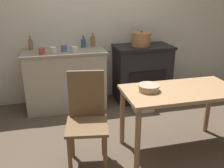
{
  "coord_description": "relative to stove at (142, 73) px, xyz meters",
  "views": [
    {
      "loc": [
        -0.73,
        -2.34,
        1.68
      ],
      "look_at": [
        0.0,
        0.55,
        0.58
      ],
      "focal_mm": 40.0,
      "sensor_mm": 36.0,
      "label": 1
    }
  ],
  "objects": [
    {
      "name": "stove",
      "position": [
        0.0,
        0.0,
        0.0
      ],
      "size": [
        0.9,
        0.56,
        0.89
      ],
      "color": "black",
      "rests_on": "ground_plane"
    },
    {
      "name": "cup_center_right",
      "position": [
        -1.52,
        -0.19,
        0.48
      ],
      "size": [
        0.08,
        0.08,
        0.09
      ],
      "primitive_type": "cylinder",
      "color": "#B74C42",
      "rests_on": "counter_cabinet"
    },
    {
      "name": "cup_center",
      "position": [
        -1.22,
        -0.09,
        0.48
      ],
      "size": [
        0.08,
        0.08,
        0.09
      ],
      "primitive_type": "cylinder",
      "color": "#4C6B99",
      "rests_on": "counter_cabinet"
    },
    {
      "name": "mixing_bowl_large",
      "position": [
        -0.47,
        -1.41,
        0.31
      ],
      "size": [
        0.23,
        0.23,
        0.07
      ],
      "color": "tan",
      "rests_on": "work_table"
    },
    {
      "name": "cup_center_left",
      "position": [
        -1.08,
        -0.17,
        0.48
      ],
      "size": [
        0.09,
        0.09,
        0.08
      ],
      "primitive_type": "cylinder",
      "color": "silver",
      "rests_on": "counter_cabinet"
    },
    {
      "name": "flour_sack",
      "position": [
        -0.13,
        -0.44,
        -0.28
      ],
      "size": [
        0.3,
        0.21,
        0.34
      ],
      "primitive_type": "cube",
      "color": "beige",
      "rests_on": "ground_plane"
    },
    {
      "name": "wall_back",
      "position": [
        -0.68,
        0.3,
        0.83
      ],
      "size": [
        8.0,
        0.07,
        2.55
      ],
      "color": "beige",
      "rests_on": "ground_plane"
    },
    {
      "name": "chair",
      "position": [
        -1.12,
        -1.44,
        0.07
      ],
      "size": [
        0.46,
        0.46,
        0.96
      ],
      "rotation": [
        0.0,
        0.0,
        -0.16
      ],
      "color": "brown",
      "rests_on": "ground_plane"
    },
    {
      "name": "bottle_left",
      "position": [
        -0.92,
        0.12,
        0.51
      ],
      "size": [
        0.07,
        0.07,
        0.17
      ],
      "color": "#3D5675",
      "rests_on": "counter_cabinet"
    },
    {
      "name": "work_table",
      "position": [
        -0.12,
        -1.45,
        0.17
      ],
      "size": [
        1.21,
        0.61,
        0.72
      ],
      "color": "#A87F56",
      "rests_on": "ground_plane"
    },
    {
      "name": "counter_cabinet",
      "position": [
        -1.22,
        -0.02,
        -0.0
      ],
      "size": [
        1.18,
        0.59,
        0.89
      ],
      "color": "#B2A893",
      "rests_on": "ground_plane"
    },
    {
      "name": "cup_mid_right",
      "position": [
        -1.37,
        -0.16,
        0.48
      ],
      "size": [
        0.09,
        0.09,
        0.08
      ],
      "primitive_type": "cylinder",
      "color": "silver",
      "rests_on": "counter_cabinet"
    },
    {
      "name": "bottle_far_left",
      "position": [
        -1.68,
        0.12,
        0.52
      ],
      "size": [
        0.06,
        0.06,
        0.21
      ],
      "color": "olive",
      "rests_on": "counter_cabinet"
    },
    {
      "name": "bottle_mid_left",
      "position": [
        -0.76,
        0.16,
        0.52
      ],
      "size": [
        0.07,
        0.07,
        0.21
      ],
      "color": "olive",
      "rests_on": "counter_cabinet"
    },
    {
      "name": "stock_pot",
      "position": [
        -0.04,
        -0.01,
        0.55
      ],
      "size": [
        0.31,
        0.31,
        0.23
      ],
      "color": "#B77A47",
      "rests_on": "stove"
    },
    {
      "name": "ground_plane",
      "position": [
        -0.68,
        -1.29,
        -0.45
      ],
      "size": [
        14.0,
        14.0,
        0.0
      ],
      "primitive_type": "plane",
      "color": "brown"
    }
  ]
}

